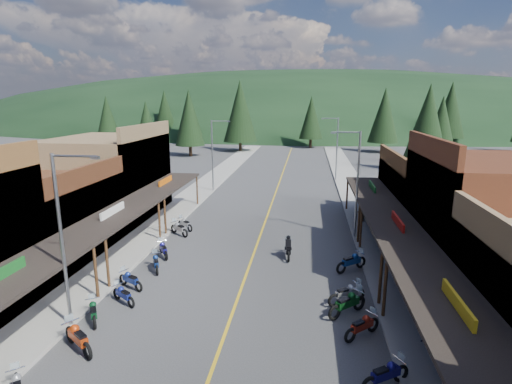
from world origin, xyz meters
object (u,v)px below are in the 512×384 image
(bike_east_7, at_px, (347,293))
(pedestrian_east_a, at_px, (426,326))
(bike_west_9, at_px, (163,249))
(pine_3, at_px, (311,117))
(bike_west_8, at_px, (156,262))
(bike_west_4, at_px, (78,337))
(shop_east_2, at_px, (492,221))
(bike_west_11, at_px, (185,223))
(bike_east_8, at_px, (351,261))
(pine_7, at_px, (165,112))
(bike_west_7, at_px, (130,279))
(pine_11, at_px, (428,121))
(pine_8, at_px, (147,127))
(pine_10, at_px, (189,119))
(shop_west_2, at_px, (40,220))
(pedestrian_east_b, at_px, (361,212))
(pine_1, at_px, (189,113))
(pine_0, at_px, (107,117))
(streetlight_2, at_px, (356,180))
(bike_west_10, at_px, (179,228))
(streetlight_1, at_px, (214,152))
(bike_east_4, at_px, (386,373))
(shop_east_3, at_px, (437,198))
(bike_east_6, at_px, (347,302))
(bike_east_5, at_px, (362,325))
(rider_on_bike, at_px, (288,248))
(bike_west_6, at_px, (123,294))
(streetlight_3, at_px, (336,146))
(bike_west_5, at_px, (93,311))
(pine_2, at_px, (240,111))

(bike_east_7, height_order, pedestrian_east_a, pedestrian_east_a)
(bike_west_9, bearing_deg, pine_3, 47.41)
(bike_west_8, bearing_deg, bike_west_4, -117.18)
(shop_east_2, relative_size, bike_west_11, 5.65)
(bike_west_9, bearing_deg, bike_east_8, -37.11)
(pine_7, xyz_separation_m, bike_west_7, (25.95, -78.00, -6.68))
(pine_11, bearing_deg, pine_8, 177.27)
(bike_west_7, height_order, bike_west_8, bike_west_8)
(pine_8, distance_m, pine_10, 10.80)
(bike_west_8, xyz_separation_m, bike_east_8, (11.76, 1.48, 0.09))
(bike_west_11, bearing_deg, shop_west_2, 170.78)
(pedestrian_east_b, bearing_deg, pine_1, -101.52)
(pine_8, relative_size, pedestrian_east_a, 6.34)
(pine_10, bearing_deg, pine_0, 151.39)
(streetlight_2, relative_size, pine_7, 0.64)
(pine_8, height_order, bike_west_9, pine_8)
(bike_west_10, bearing_deg, pine_10, 53.08)
(pine_1, bearing_deg, pine_11, -36.03)
(streetlight_1, bearing_deg, pine_7, 114.88)
(bike_west_11, bearing_deg, bike_west_7, -139.32)
(pine_7, height_order, bike_east_4, pine_7)
(bike_east_8, height_order, pedestrian_east_a, pedestrian_east_a)
(shop_east_3, relative_size, bike_west_7, 5.63)
(bike_west_10, distance_m, bike_east_6, 15.53)
(bike_west_11, distance_m, bike_east_5, 18.01)
(shop_east_2, bearing_deg, rider_on_bike, 170.87)
(shop_east_2, distance_m, bike_west_4, 21.83)
(bike_east_5, bearing_deg, pine_11, 120.33)
(pine_8, distance_m, bike_west_6, 46.93)
(bike_east_4, bearing_deg, bike_east_5, 155.87)
(bike_east_7, bearing_deg, pedestrian_east_b, 139.26)
(streetlight_3, bearing_deg, shop_east_3, -70.01)
(pine_8, bearing_deg, pedestrian_east_a, -56.11)
(bike_west_6, height_order, bike_west_10, bike_west_10)
(bike_west_11, bearing_deg, bike_west_5, -140.48)
(shop_east_2, bearing_deg, pedestrian_east_a, -126.14)
(bike_west_8, distance_m, bike_east_4, 14.77)
(rider_on_bike, xyz_separation_m, pedestrian_east_b, (5.63, 8.27, 0.34))
(bike_west_7, relative_size, bike_east_7, 0.90)
(pine_2, xyz_separation_m, bike_east_8, (16.24, -56.08, -7.34))
(pine_3, relative_size, bike_west_9, 5.58)
(bike_west_7, height_order, pedestrian_east_a, pedestrian_east_a)
(bike_west_7, xyz_separation_m, pedestrian_east_a, (14.59, -3.47, 0.39))
(bike_west_11, bearing_deg, pine_0, 72.51)
(pine_1, xyz_separation_m, bike_east_4, (30.43, -78.24, -6.65))
(shop_east_2, bearing_deg, bike_west_4, -154.44)
(pine_8, relative_size, bike_west_11, 5.19)
(bike_west_11, xyz_separation_m, pedestrian_east_a, (14.66, -13.69, 0.39))
(pine_7, distance_m, bike_west_9, 78.17)
(shop_east_3, relative_size, pedestrian_east_b, 6.51)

